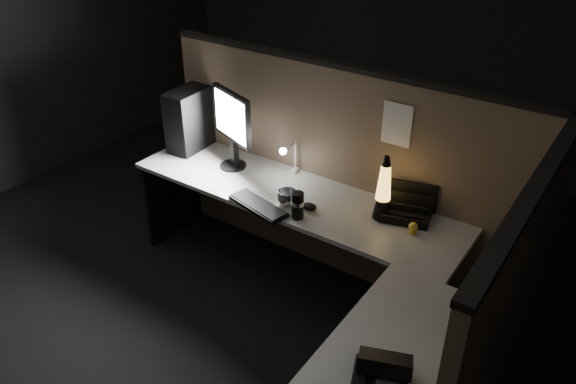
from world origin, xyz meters
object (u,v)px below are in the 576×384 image
Objects in this scene: keyboard at (258,206)px; desk_phone at (381,373)px; lava_lamp at (383,193)px; pc_tower at (193,118)px; monitor at (232,122)px.

desk_phone is at bearing -19.68° from keyboard.
lava_lamp reaches higher than keyboard.
pc_tower is at bearing 129.80° from desk_phone.
desk_phone is (0.56, -1.13, -0.12)m from lava_lamp.
pc_tower reaches higher than lava_lamp.
lava_lamp is (1.15, -0.00, -0.16)m from monitor.
pc_tower is at bearing 176.73° from lava_lamp.
lava_lamp is at bearing 39.20° from keyboard.
keyboard is at bearing -153.71° from lava_lamp.
monitor is 2.06m from desk_phone.
pc_tower is 1.63× the size of desk_phone.
desk_phone is (1.71, -1.13, -0.28)m from monitor.
desk_phone is at bearing -32.54° from pc_tower.
pc_tower is at bearing 168.07° from keyboard.
lava_lamp reaches higher than desk_phone.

